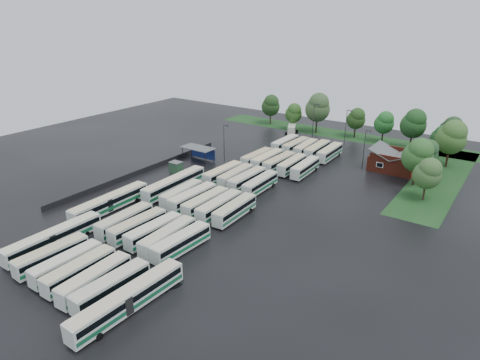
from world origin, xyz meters
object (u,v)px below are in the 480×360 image
Objects in this scene: artic_bus_east at (128,299)px; minibus at (292,129)px; artic_bus_west_a at (54,238)px; brick_building at (394,162)px.

artic_bus_east reaches higher than minibus.
artic_bus_west_a reaches higher than minibus.
brick_building is at bearing 81.81° from artic_bus_east.
artic_bus_east reaches higher than artic_bus_west_a.
artic_bus_west_a is at bearing -116.71° from brick_building.
artic_bus_east is 2.69× the size of minibus.
minibus is (-1.61, 80.36, -0.24)m from artic_bus_west_a.
artic_bus_east is 87.21m from minibus.
minibus is at bearing 156.96° from brick_building.
brick_building is 0.63× the size of artic_bus_west_a.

